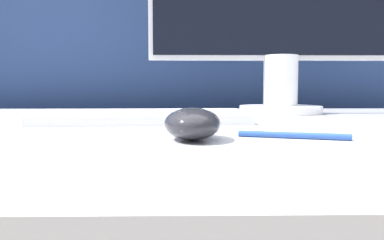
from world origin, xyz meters
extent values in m
cube|color=navy|center=(0.00, 0.66, 0.63)|extent=(5.00, 0.03, 1.25)
ellipsoid|color=#232328|center=(-0.03, -0.25, 0.77)|extent=(0.07, 0.10, 0.04)
cube|color=silver|center=(-0.11, -0.03, 0.76)|extent=(0.39, 0.14, 0.02)
cube|color=silver|center=(-0.11, -0.03, 0.77)|extent=(0.36, 0.13, 0.01)
cylinder|color=white|center=(0.20, 0.26, 0.76)|extent=(0.21, 0.21, 0.02)
cylinder|color=white|center=(0.20, 0.26, 0.84)|extent=(0.09, 0.09, 0.13)
cylinder|color=#284C9E|center=(0.09, -0.24, 0.76)|extent=(0.13, 0.05, 0.01)
camera|label=1|loc=(-0.04, -0.69, 0.81)|focal=35.00mm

